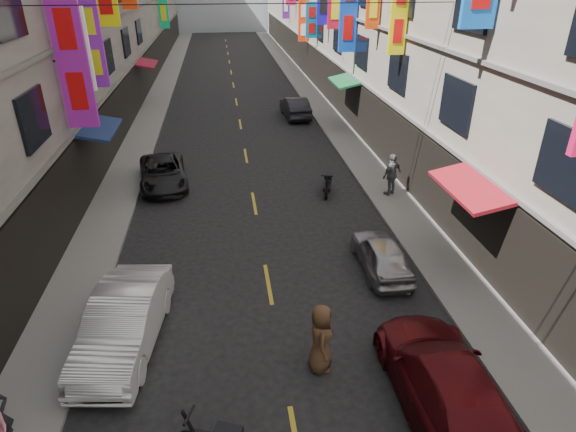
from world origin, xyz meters
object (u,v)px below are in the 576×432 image
object	(u,v)px
scooter_far_right	(328,184)
car_left_mid	(124,322)
car_left_far	(163,173)
pedestrian_crossing	(321,338)
car_right_far	(295,107)
car_right_near	(445,383)
car_right_mid	(382,254)
pedestrian_rfar	(392,174)

from	to	relation	value
scooter_far_right	car_left_mid	size ratio (longest dim) A/B	0.38
scooter_far_right	car_left_far	world-z (taller)	car_left_far
pedestrian_crossing	car_left_far	bearing A→B (deg)	29.20
car_left_far	car_right_far	world-z (taller)	car_right_far
car_left_mid	car_right_near	distance (m)	8.05
car_right_mid	car_right_far	world-z (taller)	car_right_far
car_right_mid	car_right_far	distance (m)	18.88
car_left_far	pedestrian_rfar	distance (m)	10.35
car_left_mid	car_right_mid	world-z (taller)	car_left_mid
car_right_near	pedestrian_rfar	world-z (taller)	pedestrian_rfar
car_right_near	pedestrian_crossing	xyz separation A→B (m)	(-2.50, 1.61, 0.19)
pedestrian_rfar	car_right_near	bearing A→B (deg)	45.40
car_right_far	pedestrian_rfar	bearing A→B (deg)	96.58
scooter_far_right	car_left_mid	world-z (taller)	car_left_mid
car_right_near	car_right_far	world-z (taller)	car_right_near
car_right_near	car_right_mid	xyz separation A→B (m)	(0.38, 5.70, -0.16)
pedestrian_rfar	pedestrian_crossing	xyz separation A→B (m)	(-5.07, -9.64, -0.12)
scooter_far_right	pedestrian_crossing	distance (m)	10.73
car_right_mid	pedestrian_rfar	size ratio (longest dim) A/B	1.87
car_right_far	car_right_near	bearing A→B (deg)	86.34
car_left_far	car_right_mid	bearing A→B (deg)	-54.15
car_left_mid	pedestrian_rfar	bearing A→B (deg)	46.86
scooter_far_right	car_right_near	size ratio (longest dim) A/B	0.34
car_right_near	car_right_far	xyz separation A→B (m)	(0.37, 24.58, -0.07)
car_left_mid	car_right_mid	distance (m)	8.21
car_right_far	pedestrian_crossing	size ratio (longest dim) A/B	2.22
scooter_far_right	car_right_near	xyz separation A→B (m)	(0.07, -12.05, 0.31)
car_left_mid	car_right_near	size ratio (longest dim) A/B	0.89
car_left_far	pedestrian_rfar	world-z (taller)	pedestrian_rfar
car_right_near	pedestrian_rfar	distance (m)	11.55
car_left_far	car_right_near	bearing A→B (deg)	-69.54
car_right_mid	pedestrian_rfar	xyz separation A→B (m)	(2.19, 5.55, 0.46)
car_right_far	pedestrian_rfar	xyz separation A→B (m)	(2.20, -13.32, 0.37)
scooter_far_right	pedestrian_rfar	size ratio (longest dim) A/B	0.94
car_left_far	car_right_near	xyz separation A→B (m)	(7.42, -13.95, 0.14)
car_left_mid	scooter_far_right	bearing A→B (deg)	58.25
car_left_mid	car_right_far	world-z (taller)	car_left_mid
car_right_near	pedestrian_rfar	bearing A→B (deg)	-101.95
scooter_far_right	car_left_far	distance (m)	7.59
car_right_mid	car_right_far	bearing A→B (deg)	-89.34
car_left_mid	pedestrian_rfar	world-z (taller)	pedestrian_rfar
scooter_far_right	pedestrian_rfar	xyz separation A→B (m)	(2.64, -0.80, 0.61)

